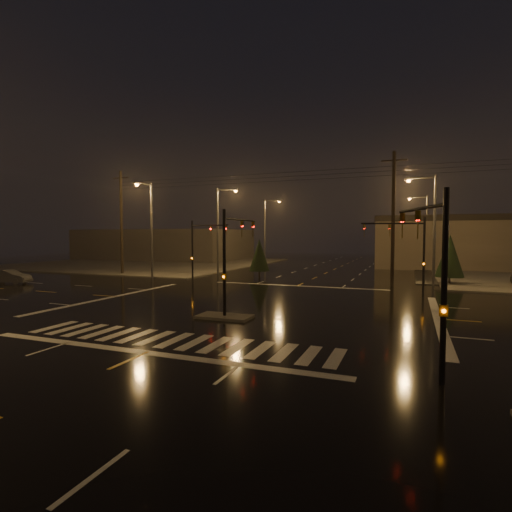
% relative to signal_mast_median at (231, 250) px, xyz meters
% --- Properties ---
extents(ground, '(140.00, 140.00, 0.00)m').
position_rel_signal_mast_median_xyz_m(ground, '(-0.00, 3.07, -3.75)').
color(ground, black).
rests_on(ground, ground).
extents(sidewalk_nw, '(36.00, 36.00, 0.12)m').
position_rel_signal_mast_median_xyz_m(sidewalk_nw, '(-30.00, 33.07, -3.69)').
color(sidewalk_nw, '#4C4A44').
rests_on(sidewalk_nw, ground).
extents(median_island, '(3.00, 1.60, 0.15)m').
position_rel_signal_mast_median_xyz_m(median_island, '(-0.00, -0.93, -3.68)').
color(median_island, '#4C4A44').
rests_on(median_island, ground).
extents(crosswalk, '(15.00, 2.60, 0.01)m').
position_rel_signal_mast_median_xyz_m(crosswalk, '(-0.00, -5.93, -3.75)').
color(crosswalk, beige).
rests_on(crosswalk, ground).
extents(stop_bar_near, '(16.00, 0.50, 0.01)m').
position_rel_signal_mast_median_xyz_m(stop_bar_near, '(-0.00, -7.93, -3.75)').
color(stop_bar_near, beige).
rests_on(stop_bar_near, ground).
extents(stop_bar_far, '(16.00, 0.50, 0.01)m').
position_rel_signal_mast_median_xyz_m(stop_bar_far, '(-0.00, 14.07, -3.75)').
color(stop_bar_far, beige).
rests_on(stop_bar_far, ground).
extents(commercial_block, '(30.00, 18.00, 5.60)m').
position_rel_signal_mast_median_xyz_m(commercial_block, '(-35.00, 45.07, -0.95)').
color(commercial_block, '#423D3A').
rests_on(commercial_block, ground).
extents(signal_mast_median, '(0.25, 4.59, 6.00)m').
position_rel_signal_mast_median_xyz_m(signal_mast_median, '(0.00, 0.00, 0.00)').
color(signal_mast_median, black).
rests_on(signal_mast_median, ground).
extents(signal_mast_ne, '(4.84, 1.86, 6.00)m').
position_rel_signal_mast_median_xyz_m(signal_mast_ne, '(9.50, 13.21, 0.04)').
color(signal_mast_ne, black).
rests_on(signal_mast_ne, ground).
extents(signal_mast_nw, '(4.84, 1.86, 6.00)m').
position_rel_signal_mast_median_xyz_m(signal_mast_nw, '(-9.50, 13.21, 0.04)').
color(signal_mast_nw, black).
rests_on(signal_mast_nw, ground).
extents(signal_mast_se, '(1.55, 3.87, 6.00)m').
position_rel_signal_mast_median_xyz_m(signal_mast_se, '(10.23, -6.68, -0.04)').
color(signal_mast_se, black).
rests_on(signal_mast_se, ground).
extents(streetlight_1, '(2.77, 0.32, 10.00)m').
position_rel_signal_mast_median_xyz_m(streetlight_1, '(-11.18, 21.07, 2.05)').
color(streetlight_1, '#38383A').
rests_on(streetlight_1, ground).
extents(streetlight_2, '(2.77, 0.32, 10.00)m').
position_rel_signal_mast_median_xyz_m(streetlight_2, '(-11.18, 37.07, 2.05)').
color(streetlight_2, '#38383A').
rests_on(streetlight_2, ground).
extents(streetlight_3, '(2.77, 0.32, 10.00)m').
position_rel_signal_mast_median_xyz_m(streetlight_3, '(11.18, 19.07, 2.05)').
color(streetlight_3, '#38383A').
rests_on(streetlight_3, ground).
extents(streetlight_4, '(2.77, 0.32, 10.00)m').
position_rel_signal_mast_median_xyz_m(streetlight_4, '(11.18, 39.07, 2.05)').
color(streetlight_4, '#38383A').
rests_on(streetlight_4, ground).
extents(streetlight_5, '(0.32, 2.77, 10.00)m').
position_rel_signal_mast_median_xyz_m(streetlight_5, '(-16.00, 14.26, 2.05)').
color(streetlight_5, '#38383A').
rests_on(streetlight_5, ground).
extents(utility_pole_0, '(2.20, 0.32, 12.00)m').
position_rel_signal_mast_median_xyz_m(utility_pole_0, '(-22.00, 17.07, 2.38)').
color(utility_pole_0, black).
rests_on(utility_pole_0, ground).
extents(utility_pole_1, '(2.20, 0.32, 12.00)m').
position_rel_signal_mast_median_xyz_m(utility_pole_1, '(8.00, 17.07, 2.38)').
color(utility_pole_1, black).
rests_on(utility_pole_1, ground).
extents(conifer_0, '(2.53, 2.53, 4.65)m').
position_rel_signal_mast_median_xyz_m(conifer_0, '(12.91, 20.27, -1.08)').
color(conifer_0, black).
rests_on(conifer_0, ground).
extents(conifer_3, '(2.22, 2.22, 4.17)m').
position_rel_signal_mast_median_xyz_m(conifer_3, '(-5.78, 19.70, -1.32)').
color(conifer_3, black).
rests_on(conifer_3, ground).
extents(car_crossing, '(4.16, 2.30, 1.30)m').
position_rel_signal_mast_median_xyz_m(car_crossing, '(-25.85, 5.85, -3.10)').
color(car_crossing, '#53555A').
rests_on(car_crossing, ground).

